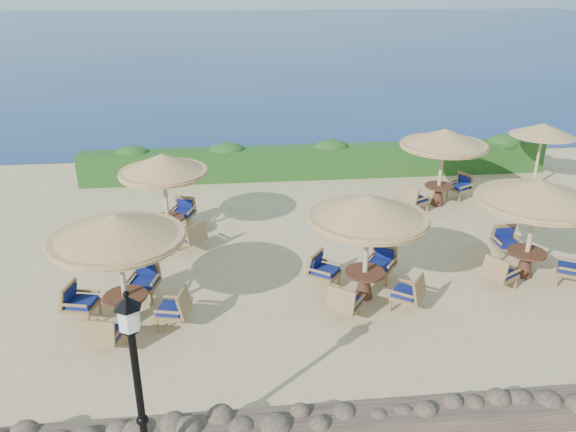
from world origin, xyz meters
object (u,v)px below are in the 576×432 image
at_px(extra_parasol, 543,130).
at_px(cafe_set_3, 164,181).
at_px(cafe_set_4, 443,148).
at_px(cafe_set_2, 536,206).
at_px(cafe_set_0, 119,249).
at_px(cafe_set_1, 368,229).
at_px(lamp_post, 140,401).

relative_size(extra_parasol, cafe_set_3, 0.88).
bearing_deg(cafe_set_3, cafe_set_4, 11.84).
bearing_deg(cafe_set_2, cafe_set_3, 161.22).
height_order(cafe_set_0, cafe_set_1, same).
xyz_separation_m(cafe_set_2, cafe_set_3, (-9.40, 3.20, -0.11)).
xyz_separation_m(lamp_post, cafe_set_0, (-1.01, 4.46, 0.30)).
bearing_deg(cafe_set_0, extra_parasol, 28.98).
relative_size(lamp_post, cafe_set_3, 1.22).
bearing_deg(extra_parasol, cafe_set_2, -119.79).
height_order(cafe_set_0, cafe_set_2, same).
bearing_deg(lamp_post, extra_parasol, 43.60).
distance_m(extra_parasol, cafe_set_2, 7.39).
bearing_deg(cafe_set_4, cafe_set_0, -146.74).
height_order(cafe_set_3, cafe_set_4, same).
xyz_separation_m(cafe_set_1, cafe_set_4, (3.90, 5.68, 0.20)).
bearing_deg(extra_parasol, cafe_set_3, -166.19).
relative_size(cafe_set_1, cafe_set_2, 0.93).
distance_m(cafe_set_0, cafe_set_1, 5.56).
bearing_deg(cafe_set_4, extra_parasol, 17.90).
distance_m(extra_parasol, cafe_set_0, 15.56).
bearing_deg(lamp_post, cafe_set_3, 93.08).
relative_size(cafe_set_1, cafe_set_3, 1.03).
height_order(lamp_post, extra_parasol, lamp_post).
bearing_deg(cafe_set_1, cafe_set_0, -174.69).
height_order(extra_parasol, cafe_set_0, cafe_set_0).
xyz_separation_m(cafe_set_1, cafe_set_2, (4.40, 0.61, 0.13)).
bearing_deg(cafe_set_4, cafe_set_2, -84.32).
bearing_deg(cafe_set_3, cafe_set_0, -97.08).
bearing_deg(lamp_post, cafe_set_2, 32.04).
distance_m(lamp_post, cafe_set_2, 10.54).
relative_size(lamp_post, cafe_set_2, 1.10).
bearing_deg(extra_parasol, cafe_set_0, -151.02).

